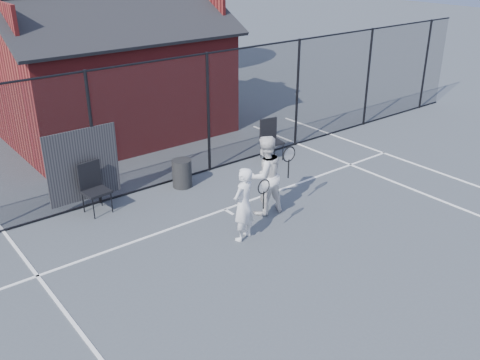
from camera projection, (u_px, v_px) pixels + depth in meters
ground at (325, 271)px, 9.54m from camera, size 80.00×80.00×0.00m
court_lines at (385, 307)px, 8.59m from camera, size 11.02×18.00×0.01m
fence at (162, 127)px, 12.36m from camera, size 22.04×3.00×3.00m
clubhouse at (116, 81)px, 15.61m from camera, size 6.50×4.36×4.19m
player_front at (243, 204)px, 10.26m from camera, size 0.72×0.57×1.51m
player_back at (265, 175)px, 11.23m from camera, size 0.98×0.75×1.74m
chair_left at (96, 189)px, 11.36m from camera, size 0.57×0.59×1.09m
chair_right at (272, 140)px, 14.18m from camera, size 0.58×0.60×1.06m
waste_bin at (182, 173)px, 12.66m from camera, size 0.50×0.50×0.68m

